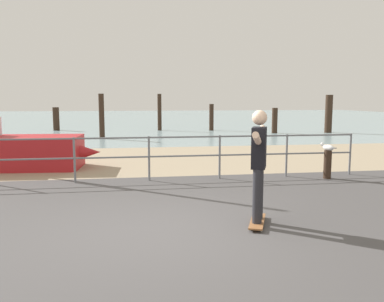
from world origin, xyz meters
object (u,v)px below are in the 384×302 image
(sailboat, at_px, (3,150))
(seagull, at_px, (328,147))
(skateboard, at_px, (257,221))
(bollard_short, at_px, (327,165))
(skateboarder, at_px, (259,159))

(sailboat, bearing_deg, seagull, -17.62)
(sailboat, height_order, skateboard, sailboat)
(bollard_short, relative_size, seagull, 1.45)
(skateboarder, distance_m, bollard_short, 4.22)
(seagull, bearing_deg, sailboat, 162.38)
(sailboat, height_order, bollard_short, sailboat)
(skateboard, height_order, seagull, seagull)
(sailboat, distance_m, seagull, 8.40)
(skateboard, height_order, skateboarder, skateboarder)
(skateboard, xyz_separation_m, bollard_short, (2.74, 3.15, 0.28))
(sailboat, relative_size, seagull, 11.30)
(skateboard, relative_size, seagull, 1.72)
(skateboard, distance_m, bollard_short, 4.18)
(sailboat, distance_m, skateboarder, 7.78)
(skateboard, relative_size, skateboarder, 0.49)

